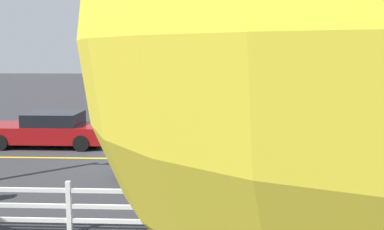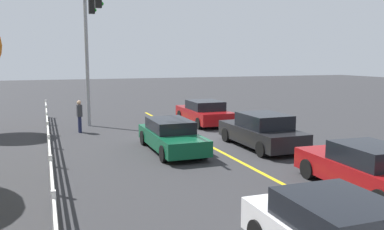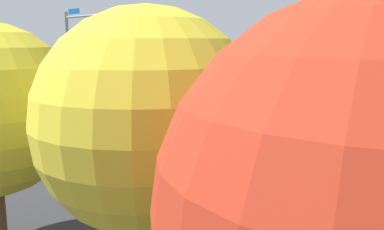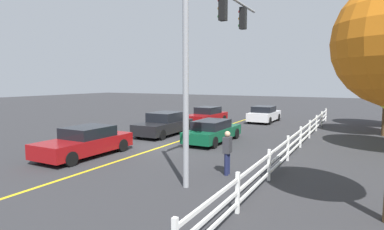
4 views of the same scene
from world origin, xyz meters
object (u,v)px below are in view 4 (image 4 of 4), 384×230
at_px(car_3, 264,114).
at_px(pedestrian, 227,151).
at_px(car_1, 207,116).
at_px(car_4, 164,124).
at_px(car_0, 213,131).
at_px(car_2, 86,142).

bearing_deg(car_3, pedestrian, -168.49).
xyz_separation_m(car_1, car_3, (-3.53, 3.85, 0.00)).
bearing_deg(car_1, car_4, 0.95).
height_order(car_1, car_3, car_1).
bearing_deg(car_0, car_2, 147.26).
relative_size(car_2, car_4, 1.02).
distance_m(car_2, pedestrian, 7.15).
bearing_deg(car_2, car_4, 179.90).
relative_size(car_0, pedestrian, 2.84).
height_order(car_0, pedestrian, pedestrian).
bearing_deg(car_3, car_2, 166.94).
relative_size(car_1, car_3, 1.08).
height_order(car_2, pedestrian, pedestrian).
xyz_separation_m(car_3, car_4, (9.74, -4.02, 0.04)).
xyz_separation_m(car_1, pedestrian, (12.67, 6.93, 0.25)).
distance_m(car_2, car_3, 17.03).
bearing_deg(car_0, car_4, 79.39).
relative_size(car_1, car_4, 1.00).
distance_m(car_1, pedestrian, 14.44).
bearing_deg(car_3, car_1, 133.29).
bearing_deg(pedestrian, car_3, -82.21).
height_order(car_4, pedestrian, pedestrian).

